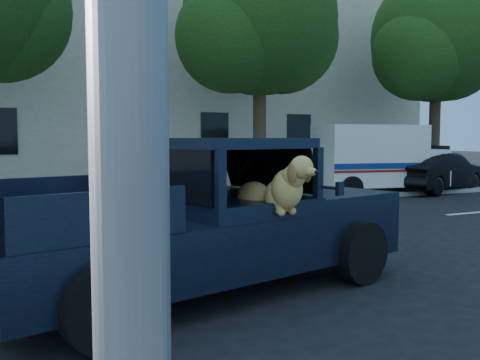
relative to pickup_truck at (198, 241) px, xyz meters
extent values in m
plane|color=black|center=(1.06, 0.21, -0.67)|extent=(120.00, 120.00, 0.00)
cube|color=gray|center=(1.06, 9.41, -0.60)|extent=(60.00, 4.00, 0.15)
cylinder|color=#332619|center=(6.06, 9.81, 1.53)|extent=(0.44, 0.44, 4.40)
sphere|color=black|center=(6.06, 9.81, 5.33)|extent=(5.20, 5.20, 5.20)
sphere|color=black|center=(4.86, 9.51, 4.53)|extent=(3.60, 3.60, 3.60)
sphere|color=black|center=(7.06, 10.11, 4.83)|extent=(4.00, 4.00, 4.00)
cylinder|color=#332619|center=(14.06, 9.81, 1.53)|extent=(0.44, 0.44, 4.40)
sphere|color=black|center=(14.06, 9.81, 5.33)|extent=(5.20, 5.20, 5.20)
sphere|color=black|center=(12.86, 9.51, 4.53)|extent=(3.60, 3.60, 3.60)
sphere|color=black|center=(15.06, 10.11, 4.83)|extent=(4.00, 4.00, 4.00)
cube|color=beige|center=(4.06, 16.71, 3.83)|extent=(26.00, 6.00, 9.00)
cube|color=black|center=(0.08, 0.04, 0.00)|extent=(5.89, 3.38, 0.70)
cube|color=black|center=(2.00, 0.51, 0.44)|extent=(2.06, 2.45, 0.17)
cube|color=black|center=(0.34, 0.11, 1.25)|extent=(2.09, 2.38, 0.13)
cube|color=black|center=(1.18, 0.31, 0.87)|extent=(0.70, 1.85, 0.60)
cube|color=black|center=(0.66, -0.31, 0.20)|extent=(0.71, 0.71, 0.40)
cube|color=black|center=(1.48, -0.99, 0.69)|extent=(0.12, 0.08, 0.17)
cube|color=silver|center=(10.08, 8.41, -0.09)|extent=(4.69, 2.74, 0.52)
cube|color=silver|center=(9.67, 8.48, 0.96)|extent=(3.86, 2.59, 1.57)
cube|color=silver|center=(11.78, 8.10, 0.54)|extent=(1.27, 2.08, 0.73)
cube|color=navy|center=(9.49, 7.49, 0.38)|extent=(3.51, 0.65, 0.19)
cube|color=#9E0F0F|center=(9.49, 7.49, 0.21)|extent=(3.51, 0.65, 0.07)
imported|color=black|center=(12.38, 7.93, 0.06)|extent=(2.65, 4.65, 1.45)
cube|color=yellow|center=(-1.93, -4.11, 1.85)|extent=(0.20, 0.03, 0.49)
camera|label=1|loc=(-2.44, -6.31, 1.32)|focal=40.00mm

